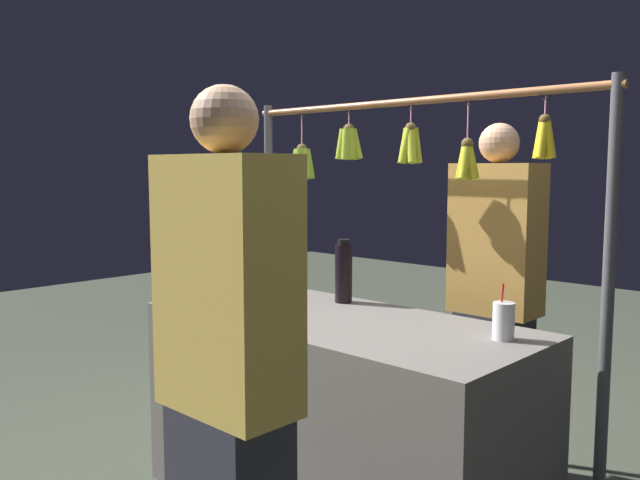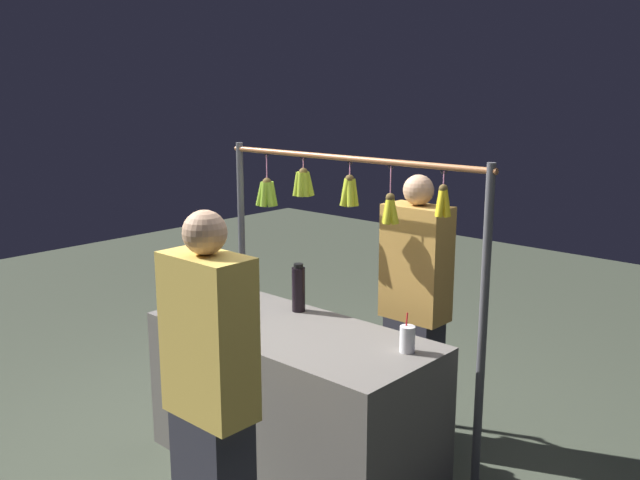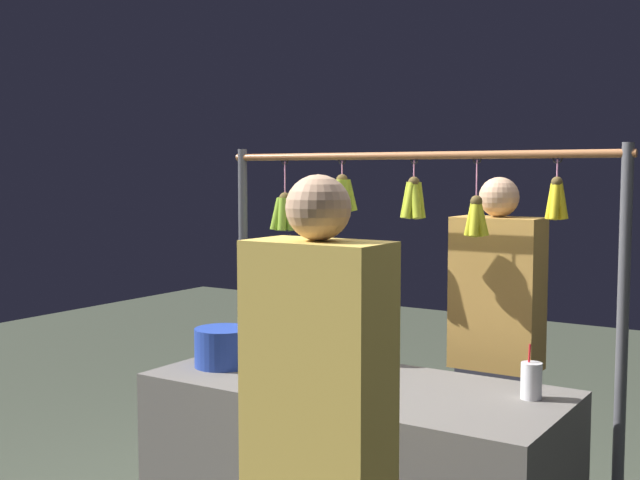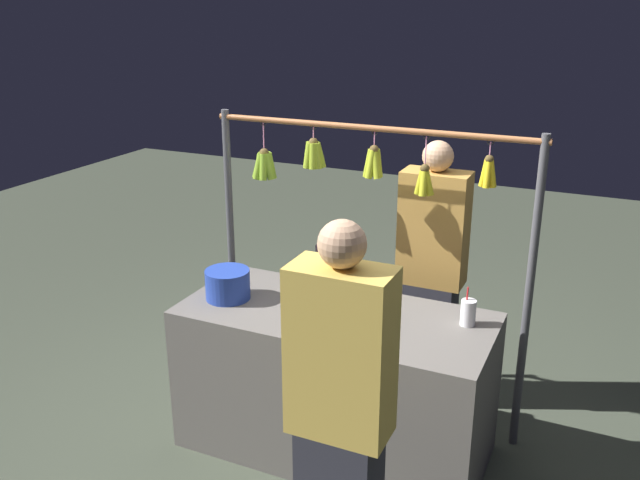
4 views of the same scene
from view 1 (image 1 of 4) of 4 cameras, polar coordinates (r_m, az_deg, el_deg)
name	(u,v)px [view 1 (image 1 of 4)]	position (r m, az deg, el deg)	size (l,w,h in m)	color
market_counter	(337,415)	(2.80, 1.47, -14.75)	(1.61, 0.73, 0.81)	#66605B
display_rack	(392,206)	(3.00, 6.19, 2.92)	(1.84, 0.14, 1.73)	#4C4C51
water_bottle	(344,272)	(2.96, 2.03, -2.78)	(0.08, 0.08, 0.28)	black
blue_bucket	(229,282)	(3.05, -7.81, -3.61)	(0.24, 0.24, 0.16)	#2641A8
drink_cup	(503,321)	(2.42, 15.42, -6.69)	(0.08, 0.08, 0.20)	silver
vendor_person	(494,306)	(3.09, 14.70, -5.51)	(0.38, 0.21, 1.60)	#2D2D38
customer_person	(229,398)	(1.83, -7.82, -13.23)	(0.38, 0.21, 1.62)	#2D2D38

